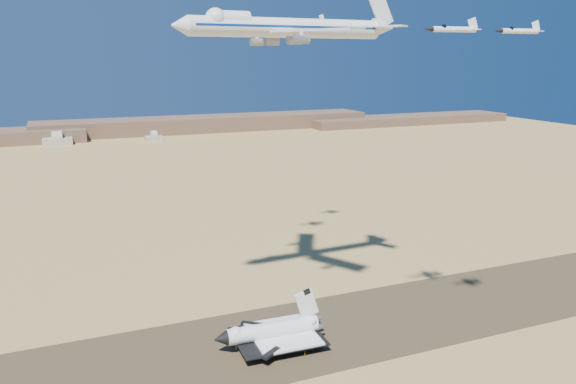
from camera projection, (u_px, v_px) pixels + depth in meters
name	position (u px, v px, depth m)	size (l,w,h in m)	color
ground	(272.00, 341.00, 185.46)	(1200.00, 1200.00, 0.00)	tan
runway	(272.00, 341.00, 185.45)	(600.00, 50.00, 0.06)	brown
ridgeline	(168.00, 128.00, 681.61)	(960.00, 90.00, 18.00)	brown
hangars	(53.00, 141.00, 590.35)	(200.50, 29.50, 30.00)	#BBB7A5
shuttle	(272.00, 332.00, 181.62)	(36.89, 23.27, 18.18)	white
carrier_747	(282.00, 28.00, 180.94)	(79.14, 61.38, 19.74)	white
crew_a	(305.00, 353.00, 176.17)	(0.64, 0.42, 1.75)	orange
crew_b	(313.00, 347.00, 180.14)	(0.83, 0.48, 1.71)	orange
crew_c	(312.00, 348.00, 179.28)	(1.10, 0.56, 1.88)	orange
chase_jet_a	(453.00, 29.00, 154.63)	(16.72, 9.18, 4.17)	white
chase_jet_b	(519.00, 31.00, 147.57)	(14.23, 7.75, 3.55)	white
chase_jet_c	(285.00, 26.00, 225.03)	(15.60, 8.36, 3.88)	white
chase_jet_d	(311.00, 21.00, 245.93)	(14.25, 7.60, 3.55)	white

